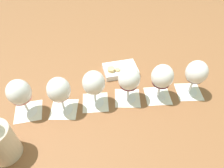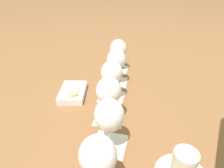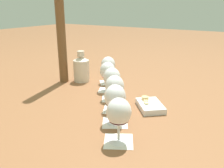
% 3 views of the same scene
% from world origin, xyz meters
% --- Properties ---
extents(ground_plane, '(8.00, 8.00, 0.00)m').
position_xyz_m(ground_plane, '(0.00, 0.00, 0.00)').
color(ground_plane, brown).
extents(tasting_card_0, '(0.15, 0.15, 0.00)m').
position_xyz_m(tasting_card_0, '(-0.29, -0.20, 0.00)').
color(tasting_card_0, silver).
rests_on(tasting_card_0, ground_plane).
extents(tasting_card_1, '(0.14, 0.14, 0.00)m').
position_xyz_m(tasting_card_1, '(-0.16, -0.13, 0.00)').
color(tasting_card_1, silver).
rests_on(tasting_card_1, ground_plane).
extents(tasting_card_2, '(0.15, 0.15, 0.00)m').
position_xyz_m(tasting_card_2, '(-0.06, -0.04, 0.00)').
color(tasting_card_2, silver).
rests_on(tasting_card_2, ground_plane).
extents(tasting_card_3, '(0.14, 0.14, 0.00)m').
position_xyz_m(tasting_card_3, '(0.05, 0.05, 0.00)').
color(tasting_card_3, silver).
rests_on(tasting_card_3, ground_plane).
extents(tasting_card_4, '(0.15, 0.15, 0.00)m').
position_xyz_m(tasting_card_4, '(0.17, 0.12, 0.00)').
color(tasting_card_4, silver).
rests_on(tasting_card_4, ground_plane).
extents(tasting_card_5, '(0.15, 0.15, 0.00)m').
position_xyz_m(tasting_card_5, '(0.29, 0.20, 0.00)').
color(tasting_card_5, silver).
rests_on(tasting_card_5, ground_plane).
extents(wine_glass_0, '(0.09, 0.09, 0.17)m').
position_xyz_m(wine_glass_0, '(-0.29, -0.20, 0.11)').
color(wine_glass_0, white).
rests_on(wine_glass_0, tasting_card_0).
extents(wine_glass_1, '(0.09, 0.09, 0.17)m').
position_xyz_m(wine_glass_1, '(-0.16, -0.13, 0.11)').
color(wine_glass_1, white).
rests_on(wine_glass_1, tasting_card_1).
extents(wine_glass_2, '(0.09, 0.09, 0.17)m').
position_xyz_m(wine_glass_2, '(-0.06, -0.04, 0.11)').
color(wine_glass_2, white).
rests_on(wine_glass_2, tasting_card_2).
extents(wine_glass_3, '(0.09, 0.09, 0.17)m').
position_xyz_m(wine_glass_3, '(0.05, 0.05, 0.11)').
color(wine_glass_3, white).
rests_on(wine_glass_3, tasting_card_3).
extents(wine_glass_4, '(0.09, 0.09, 0.17)m').
position_xyz_m(wine_glass_4, '(0.17, 0.12, 0.11)').
color(wine_glass_4, white).
rests_on(wine_glass_4, tasting_card_4).
extents(wine_glass_5, '(0.09, 0.09, 0.17)m').
position_xyz_m(wine_glass_5, '(0.29, 0.20, 0.11)').
color(wine_glass_5, white).
rests_on(wine_glass_5, tasting_card_5).
extents(ceramic_vase, '(0.10, 0.10, 0.20)m').
position_xyz_m(ceramic_vase, '(-0.23, -0.37, 0.09)').
color(ceramic_vase, beige).
rests_on(ceramic_vase, ground_plane).
extents(snack_dish, '(0.19, 0.19, 0.04)m').
position_xyz_m(snack_dish, '(-0.05, 0.19, 0.02)').
color(snack_dish, silver).
rests_on(snack_dish, ground_plane).
extents(umbrella_pole, '(0.06, 0.06, 0.88)m').
position_xyz_m(umbrella_pole, '(-0.16, -0.47, 0.44)').
color(umbrella_pole, brown).
rests_on(umbrella_pole, ground_plane).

